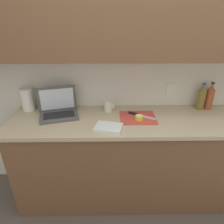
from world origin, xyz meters
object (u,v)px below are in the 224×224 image
laptop (58,109)px  lemon_half_cut (139,117)px  knife (137,114)px  cutting_board (138,118)px  bottle_oil_tall (201,97)px  bottle_green_soda (210,97)px  paper_towel_roll (28,100)px  measuring_cup (108,106)px

laptop → lemon_half_cut: bearing=-23.9°
knife → cutting_board: bearing=-60.6°
bottle_oil_tall → lemon_half_cut: bearing=-160.2°
laptop → bottle_green_soda: bottle_green_soda is taller
knife → lemon_half_cut: 0.08m
knife → bottle_green_soda: 0.75m
laptop → paper_towel_roll: (-0.31, 0.11, 0.05)m
cutting_board → bottle_green_soda: bottle_green_soda is taller
laptop → cutting_board: size_ratio=1.23×
lemon_half_cut → bottle_green_soda: size_ratio=0.27×
knife → paper_towel_roll: size_ratio=1.09×
knife → measuring_cup: 0.29m
lemon_half_cut → measuring_cup: bearing=145.2°
bottle_green_soda → laptop: bearing=-175.6°
lemon_half_cut → measuring_cup: (-0.27, 0.19, 0.03)m
laptop → bottle_green_soda: 1.46m
laptop → lemon_half_cut: laptop is taller
cutting_board → bottle_oil_tall: bottle_oil_tall is taller
lemon_half_cut → bottle_oil_tall: 0.68m
lemon_half_cut → bottle_green_soda: 0.76m
knife → measuring_cup: (-0.27, 0.11, 0.04)m
knife → bottle_oil_tall: (0.64, 0.15, 0.10)m
lemon_half_cut → paper_towel_roll: 1.08m
laptop → bottle_green_soda: size_ratio=1.44×
bottle_oil_tall → measuring_cup: bearing=-177.6°
knife → paper_towel_roll: paper_towel_roll is taller
cutting_board → knife: knife is taller
measuring_cup → knife: bearing=-22.4°
paper_towel_roll → measuring_cup: bearing=-2.5°
lemon_half_cut → paper_towel_roll: size_ratio=0.33×
laptop → bottle_oil_tall: bottle_oil_tall is taller
cutting_board → paper_towel_roll: (-1.04, 0.18, 0.11)m
laptop → lemon_half_cut: (0.74, -0.12, -0.03)m
lemon_half_cut → bottle_oil_tall: (0.64, 0.23, 0.09)m
knife → bottle_oil_tall: bearing=42.6°
bottle_oil_tall → measuring_cup: size_ratio=2.49×
cutting_board → measuring_cup: size_ratio=3.01×
laptop → lemon_half_cut: 0.75m
laptop → cutting_board: laptop is taller
cutting_board → lemon_half_cut: (0.00, -0.04, 0.02)m
cutting_board → measuring_cup: bearing=150.9°
measuring_cup → paper_towel_roll: 0.78m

